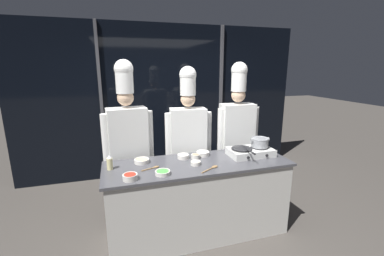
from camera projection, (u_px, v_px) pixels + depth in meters
The scene contains 19 objects.
ground_plane at pixel (198, 231), 3.15m from camera, with size 24.00×24.00×0.00m, color #47423D.
window_wall_back at pixel (165, 102), 4.67m from camera, with size 5.11×0.09×2.70m.
demo_counter at pixel (198, 198), 3.05m from camera, with size 2.12×0.72×0.90m.
portable_stove at pixel (250, 152), 3.17m from camera, with size 0.54×0.34×0.10m.
frying_pan at pixel (242, 147), 3.11m from camera, with size 0.26×0.44×0.05m.
stock_pot at pixel (260, 142), 3.17m from camera, with size 0.24×0.22×0.11m.
squeeze_bottle_oil at pixel (110, 163), 2.73m from camera, with size 0.06×0.06×0.16m.
prep_bowl_garlic at pixel (203, 153), 3.17m from camera, with size 0.16×0.16×0.05m.
prep_bowl_scallions at pixel (163, 172), 2.61m from camera, with size 0.16×0.16×0.04m.
prep_bowl_chili_flakes at pixel (130, 177), 2.49m from camera, with size 0.15×0.15×0.06m.
prep_bowl_mushrooms at pixel (195, 156), 3.06m from camera, with size 0.10×0.10×0.05m.
prep_bowl_ginger at pixel (142, 161), 2.93m from camera, with size 0.17×0.17×0.05m.
prep_bowl_noodles at pixel (196, 163), 2.87m from camera, with size 0.11×0.11×0.04m.
prep_bowl_onion at pixel (183, 156), 3.07m from camera, with size 0.14×0.14×0.05m.
serving_spoon_slotted at pixel (213, 168), 2.78m from camera, with size 0.24×0.16×0.02m.
serving_spoon_solid at pixel (154, 168), 2.78m from camera, with size 0.21×0.10×0.02m.
chef_head at pixel (128, 134), 3.17m from camera, with size 0.62×0.30×2.06m.
chef_sous at pixel (188, 133), 3.41m from camera, with size 0.61×0.30×1.98m.
chef_line at pixel (237, 126), 3.62m from camera, with size 0.61×0.25×2.04m.
Camera 1 is at (-0.87, -2.62, 1.98)m, focal length 24.00 mm.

